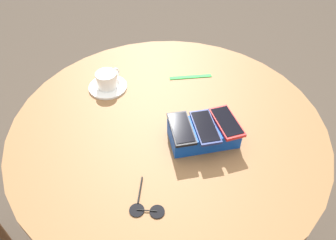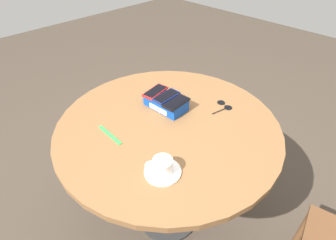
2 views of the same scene
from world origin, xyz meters
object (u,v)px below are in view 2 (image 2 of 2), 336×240
(round_table, at_px, (168,140))
(phone_navy, at_px, (166,96))
(coffee_cup, at_px, (162,165))
(phone_black, at_px, (176,102))
(saucer, at_px, (163,171))
(sunglasses, at_px, (224,106))
(phone_red, at_px, (155,91))
(phone_box, at_px, (166,103))
(lanyard_strap, at_px, (110,135))

(round_table, distance_m, phone_navy, 0.21)
(coffee_cup, bearing_deg, phone_black, 125.64)
(round_table, xyz_separation_m, saucer, (0.19, -0.22, 0.11))
(sunglasses, bearing_deg, phone_navy, -133.65)
(coffee_cup, xyz_separation_m, sunglasses, (-0.09, 0.52, -0.04))
(phone_red, height_order, phone_navy, phone_red)
(round_table, height_order, phone_black, phone_black)
(round_table, distance_m, saucer, 0.31)
(sunglasses, bearing_deg, phone_black, -120.98)
(phone_box, xyz_separation_m, phone_black, (0.07, 0.00, 0.03))
(phone_black, bearing_deg, sunglasses, 59.02)
(phone_red, xyz_separation_m, sunglasses, (0.27, 0.22, -0.06))
(saucer, distance_m, coffee_cup, 0.03)
(round_table, distance_m, phone_red, 0.25)
(sunglasses, bearing_deg, phone_red, -140.77)
(phone_navy, height_order, saucer, phone_navy)
(round_table, xyz_separation_m, sunglasses, (0.10, 0.30, 0.10))
(phone_navy, relative_size, saucer, 1.04)
(phone_navy, relative_size, coffee_cup, 1.62)
(saucer, distance_m, sunglasses, 0.53)
(saucer, relative_size, lanyard_strap, 0.86)
(phone_navy, height_order, phone_black, same)
(phone_red, xyz_separation_m, saucer, (0.36, -0.30, -0.06))
(phone_black, distance_m, sunglasses, 0.26)
(round_table, xyz_separation_m, coffee_cup, (0.19, -0.22, 0.14))
(phone_red, distance_m, saucer, 0.47)
(phone_box, height_order, phone_navy, phone_navy)
(round_table, distance_m, sunglasses, 0.33)
(lanyard_strap, distance_m, sunglasses, 0.58)
(phone_box, relative_size, phone_navy, 1.46)
(round_table, relative_size, phone_black, 7.34)
(phone_black, xyz_separation_m, coffee_cup, (0.22, -0.31, -0.03))
(phone_navy, xyz_separation_m, lanyard_strap, (-0.02, -0.33, -0.06))
(phone_red, relative_size, phone_navy, 1.01)
(saucer, bearing_deg, phone_navy, 133.54)
(round_table, bearing_deg, phone_black, 108.50)
(coffee_cup, xyz_separation_m, lanyard_strap, (-0.31, -0.02, -0.04))
(phone_box, xyz_separation_m, sunglasses, (0.20, 0.22, -0.03))
(saucer, xyz_separation_m, sunglasses, (-0.09, 0.52, -0.00))
(phone_red, height_order, lanyard_strap, phone_red)
(phone_navy, relative_size, lanyard_strap, 0.89)
(phone_black, height_order, coffee_cup, phone_black)
(phone_box, distance_m, lanyard_strap, 0.32)
(phone_box, xyz_separation_m, phone_navy, (-0.00, 0.01, 0.03))
(phone_navy, distance_m, saucer, 0.43)
(lanyard_strap, bearing_deg, sunglasses, 67.45)
(phone_red, bearing_deg, phone_box, 3.39)
(saucer, bearing_deg, phone_black, 126.02)
(phone_black, bearing_deg, phone_box, -179.02)
(phone_red, bearing_deg, phone_black, 2.19)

